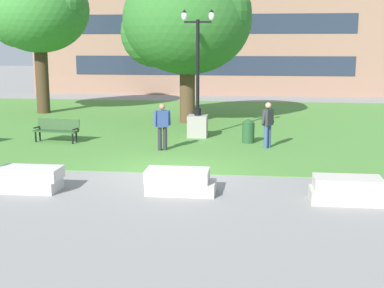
# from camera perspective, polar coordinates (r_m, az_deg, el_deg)

# --- Properties ---
(ground_plane) EXTENTS (140.00, 140.00, 0.00)m
(ground_plane) POSITION_cam_1_polar(r_m,az_deg,el_deg) (16.25, -2.85, -3.16)
(ground_plane) COLOR gray
(grass_lawn) EXTENTS (40.00, 20.00, 0.02)m
(grass_lawn) POSITION_cam_1_polar(r_m,az_deg,el_deg) (25.97, 0.83, 2.18)
(grass_lawn) COLOR #4C8438
(grass_lawn) RESTS_ON ground
(concrete_block_center) EXTENTS (1.87, 0.90, 0.64)m
(concrete_block_center) POSITION_cam_1_polar(r_m,az_deg,el_deg) (14.99, -17.16, -3.63)
(concrete_block_center) COLOR #BCB7B2
(concrete_block_center) RESTS_ON ground
(concrete_block_left) EXTENTS (1.83, 0.90, 0.64)m
(concrete_block_left) POSITION_cam_1_polar(r_m,az_deg,el_deg) (14.09, -1.34, -4.05)
(concrete_block_left) COLOR #BCB7B2
(concrete_block_left) RESTS_ON ground
(concrete_block_right) EXTENTS (1.80, 0.90, 0.64)m
(concrete_block_right) POSITION_cam_1_polar(r_m,az_deg,el_deg) (13.84, 16.22, -4.76)
(concrete_block_right) COLOR #B2ADA3
(concrete_block_right) RESTS_ON ground
(park_bench_near_left) EXTENTS (1.85, 0.76, 0.90)m
(park_bench_near_left) POSITION_cam_1_polar(r_m,az_deg,el_deg) (21.81, -14.21, 1.58)
(park_bench_near_left) COLOR #284723
(park_bench_near_left) RESTS_ON grass_lawn
(lamp_post_right) EXTENTS (1.32, 0.80, 5.19)m
(lamp_post_right) POSITION_cam_1_polar(r_m,az_deg,el_deg) (22.19, 0.61, 3.44)
(lamp_post_right) COLOR gray
(lamp_post_right) RESTS_ON grass_lawn
(tree_near_left) EXTENTS (5.71, 5.44, 7.93)m
(tree_near_left) POSITION_cam_1_polar(r_m,az_deg,el_deg) (30.87, -16.15, 13.45)
(tree_near_left) COLOR #42301E
(tree_near_left) RESTS_ON grass_lawn
(tree_far_left) EXTENTS (6.44, 6.13, 7.56)m
(tree_far_left) POSITION_cam_1_polar(r_m,az_deg,el_deg) (26.10, -0.67, 12.97)
(tree_far_left) COLOR #4C3823
(tree_far_left) RESTS_ON grass_lawn
(trash_bin) EXTENTS (0.49, 0.49, 0.96)m
(trash_bin) POSITION_cam_1_polar(r_m,az_deg,el_deg) (21.06, 6.03, 1.43)
(trash_bin) COLOR #234C28
(trash_bin) RESTS_ON grass_lawn
(person_bystander_near_lawn) EXTENTS (0.52, 0.53, 1.71)m
(person_bystander_near_lawn) POSITION_cam_1_polar(r_m,az_deg,el_deg) (20.04, 8.09, 2.29)
(person_bystander_near_lawn) COLOR #384C7A
(person_bystander_near_lawn) RESTS_ON grass_lawn
(person_bystander_far_lawn) EXTENTS (0.62, 0.39, 1.71)m
(person_bystander_far_lawn) POSITION_cam_1_polar(r_m,az_deg,el_deg) (19.45, -3.19, 2.13)
(person_bystander_far_lawn) COLOR #28282D
(person_bystander_far_lawn) RESTS_ON grass_lawn
(building_facade_distant) EXTENTS (27.46, 1.03, 9.63)m
(building_facade_distant) POSITION_cam_1_polar(r_m,az_deg,el_deg) (40.18, 2.21, 12.10)
(building_facade_distant) COLOR #8E6B56
(building_facade_distant) RESTS_ON ground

